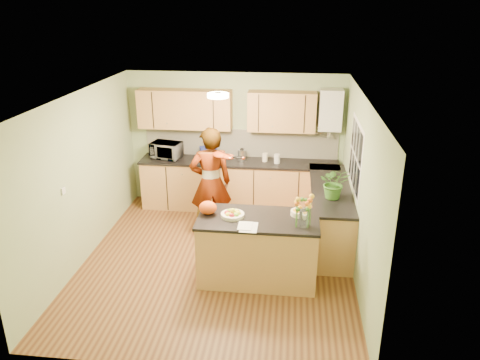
# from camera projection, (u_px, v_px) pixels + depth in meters

# --- Properties ---
(floor) EXTENTS (4.50, 4.50, 0.00)m
(floor) POSITION_uv_depth(u_px,v_px,m) (218.00, 260.00, 7.11)
(floor) COLOR #512C17
(floor) RESTS_ON ground
(ceiling) EXTENTS (4.00, 4.50, 0.02)m
(ceiling) POSITION_uv_depth(u_px,v_px,m) (214.00, 97.00, 6.20)
(ceiling) COLOR silver
(ceiling) RESTS_ON wall_back
(wall_back) EXTENTS (4.00, 0.02, 2.50)m
(wall_back) POSITION_uv_depth(u_px,v_px,m) (235.00, 140.00, 8.74)
(wall_back) COLOR #8FA575
(wall_back) RESTS_ON floor
(wall_front) EXTENTS (4.00, 0.02, 2.50)m
(wall_front) POSITION_uv_depth(u_px,v_px,m) (179.00, 269.00, 4.57)
(wall_front) COLOR #8FA575
(wall_front) RESTS_ON floor
(wall_left) EXTENTS (0.02, 4.50, 2.50)m
(wall_left) POSITION_uv_depth(u_px,v_px,m) (82.00, 178.00, 6.87)
(wall_left) COLOR #8FA575
(wall_left) RESTS_ON floor
(wall_right) EXTENTS (0.02, 4.50, 2.50)m
(wall_right) POSITION_uv_depth(u_px,v_px,m) (359.00, 190.00, 6.44)
(wall_right) COLOR #8FA575
(wall_right) RESTS_ON floor
(back_counter) EXTENTS (3.64, 0.62, 0.94)m
(back_counter) POSITION_uv_depth(u_px,v_px,m) (239.00, 185.00, 8.73)
(back_counter) COLOR #A67542
(back_counter) RESTS_ON floor
(right_counter) EXTENTS (0.62, 2.24, 0.94)m
(right_counter) POSITION_uv_depth(u_px,v_px,m) (329.00, 214.00, 7.54)
(right_counter) COLOR #A67542
(right_counter) RESTS_ON floor
(splashback) EXTENTS (3.60, 0.02, 0.52)m
(splashback) POSITION_uv_depth(u_px,v_px,m) (241.00, 143.00, 8.73)
(splashback) COLOR white
(splashback) RESTS_ON back_counter
(upper_cabinets) EXTENTS (3.20, 0.34, 0.70)m
(upper_cabinets) POSITION_uv_depth(u_px,v_px,m) (224.00, 110.00, 8.38)
(upper_cabinets) COLOR #A67542
(upper_cabinets) RESTS_ON wall_back
(boiler) EXTENTS (0.40, 0.30, 0.86)m
(boiler) POSITION_uv_depth(u_px,v_px,m) (331.00, 110.00, 8.18)
(boiler) COLOR silver
(boiler) RESTS_ON wall_back
(window_right) EXTENTS (0.01, 1.30, 1.05)m
(window_right) POSITION_uv_depth(u_px,v_px,m) (356.00, 156.00, 6.89)
(window_right) COLOR silver
(window_right) RESTS_ON wall_right
(light_switch) EXTENTS (0.02, 0.09, 0.09)m
(light_switch) POSITION_uv_depth(u_px,v_px,m) (63.00, 191.00, 6.29)
(light_switch) COLOR silver
(light_switch) RESTS_ON wall_left
(ceiling_lamp) EXTENTS (0.30, 0.30, 0.07)m
(ceiling_lamp) POSITION_uv_depth(u_px,v_px,m) (218.00, 95.00, 6.49)
(ceiling_lamp) COLOR #FFEABF
(ceiling_lamp) RESTS_ON ceiling
(peninsula_island) EXTENTS (1.65, 0.84, 0.94)m
(peninsula_island) POSITION_uv_depth(u_px,v_px,m) (258.00, 248.00, 6.50)
(peninsula_island) COLOR #A67542
(peninsula_island) RESTS_ON floor
(fruit_dish) EXTENTS (0.32, 0.32, 0.11)m
(fruit_dish) POSITION_uv_depth(u_px,v_px,m) (233.00, 214.00, 6.35)
(fruit_dish) COLOR beige
(fruit_dish) RESTS_ON peninsula_island
(orange_bowl) EXTENTS (0.23, 0.23, 0.14)m
(orange_bowl) POSITION_uv_depth(u_px,v_px,m) (299.00, 211.00, 6.39)
(orange_bowl) COLOR beige
(orange_bowl) RESTS_ON peninsula_island
(flower_vase) EXTENTS (0.27, 0.27, 0.50)m
(flower_vase) POSITION_uv_depth(u_px,v_px,m) (304.00, 203.00, 5.98)
(flower_vase) COLOR silver
(flower_vase) RESTS_ON peninsula_island
(orange_bag) EXTENTS (0.29, 0.26, 0.19)m
(orange_bag) POSITION_uv_depth(u_px,v_px,m) (208.00, 208.00, 6.42)
(orange_bag) COLOR #E54E12
(orange_bag) RESTS_ON peninsula_island
(papers) EXTENTS (0.22, 0.31, 0.01)m
(papers) POSITION_uv_depth(u_px,v_px,m) (249.00, 227.00, 6.06)
(papers) COLOR white
(papers) RESTS_ON peninsula_island
(violinist) EXTENTS (0.78, 0.62, 1.86)m
(violinist) POSITION_uv_depth(u_px,v_px,m) (211.00, 183.00, 7.57)
(violinist) COLOR tan
(violinist) RESTS_ON floor
(violin) EXTENTS (0.69, 0.60, 0.17)m
(violin) POSITION_uv_depth(u_px,v_px,m) (220.00, 155.00, 7.14)
(violin) COLOR #4C1004
(violin) RESTS_ON violinist
(microwave) EXTENTS (0.60, 0.47, 0.30)m
(microwave) POSITION_uv_depth(u_px,v_px,m) (166.00, 150.00, 8.68)
(microwave) COLOR silver
(microwave) RESTS_ON back_counter
(blue_box) EXTENTS (0.34, 0.30, 0.23)m
(blue_box) POSITION_uv_depth(u_px,v_px,m) (208.00, 153.00, 8.62)
(blue_box) COLOR navy
(blue_box) RESTS_ON back_counter
(kettle) EXTENTS (0.15, 0.15, 0.28)m
(kettle) POSITION_uv_depth(u_px,v_px,m) (242.00, 155.00, 8.55)
(kettle) COLOR #B1B1B6
(kettle) RESTS_ON back_counter
(jar_cream) EXTENTS (0.12, 0.12, 0.15)m
(jar_cream) POSITION_uv_depth(u_px,v_px,m) (265.00, 157.00, 8.52)
(jar_cream) COLOR beige
(jar_cream) RESTS_ON back_counter
(jar_white) EXTENTS (0.14, 0.14, 0.17)m
(jar_white) POSITION_uv_depth(u_px,v_px,m) (277.00, 159.00, 8.42)
(jar_white) COLOR silver
(jar_white) RESTS_ON back_counter
(potted_plant) EXTENTS (0.46, 0.40, 0.49)m
(potted_plant) POSITION_uv_depth(u_px,v_px,m) (335.00, 183.00, 6.88)
(potted_plant) COLOR #3C7426
(potted_plant) RESTS_ON right_counter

